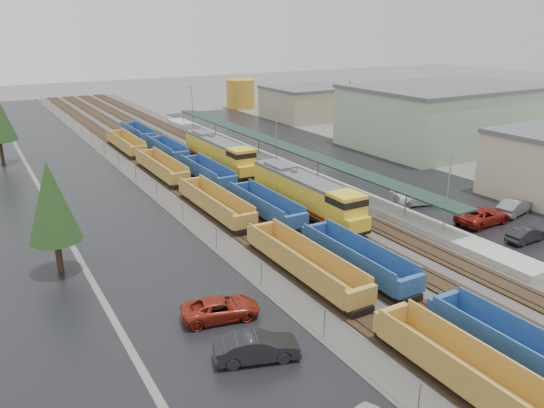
{
  "coord_description": "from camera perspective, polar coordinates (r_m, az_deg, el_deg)",
  "views": [
    {
      "loc": [
        -26.58,
        -11.0,
        18.48
      ],
      "look_at": [
        -2.24,
        30.94,
        2.0
      ],
      "focal_mm": 35.0,
      "sensor_mm": 36.0,
      "label": 1
    }
  ],
  "objects": [
    {
      "name": "locomotive_trail",
      "position": [
        71.27,
        -5.68,
        5.49
      ],
      "size": [
        2.76,
        18.16,
        4.11
      ],
      "color": "black",
      "rests_on": "ground"
    },
    {
      "name": "parked_car_west_c",
      "position": [
        35.73,
        -5.55,
        -11.14
      ],
      "size": [
        3.37,
        5.55,
        1.44
      ],
      "primitive_type": "imported",
      "rotation": [
        0.0,
        0.0,
        1.37
      ],
      "color": "maroon",
      "rests_on": "ground"
    },
    {
      "name": "parked_car_west_b",
      "position": [
        31.64,
        -1.65,
        -15.17
      ],
      "size": [
        3.2,
        5.27,
        1.64
      ],
      "primitive_type": "imported",
      "rotation": [
        0.0,
        0.0,
        1.25
      ],
      "color": "black",
      "rests_on": "ground"
    },
    {
      "name": "well_string_blue",
      "position": [
        53.08,
        -0.74,
        -0.33
      ],
      "size": [
        2.48,
        99.46,
        2.2
      ],
      "color": "navy",
      "rests_on": "ground"
    },
    {
      "name": "parked_car_east_b",
      "position": [
        55.37,
        21.72,
        -1.22
      ],
      "size": [
        2.85,
        5.93,
        1.63
      ],
      "primitive_type": "imported",
      "rotation": [
        0.0,
        0.0,
        1.6
      ],
      "color": "maroon",
      "rests_on": "ground"
    },
    {
      "name": "parked_car_east_c",
      "position": [
        59.08,
        15.25,
        0.67
      ],
      "size": [
        3.42,
        5.87,
        1.6
      ],
      "primitive_type": "imported",
      "rotation": [
        0.0,
        0.0,
        1.34
      ],
      "color": "silver",
      "rests_on": "ground"
    },
    {
      "name": "chainlink_fence",
      "position": [
        73.48,
        -15.92,
        4.77
      ],
      "size": [
        0.08,
        160.04,
        2.02
      ],
      "color": "gray",
      "rests_on": "ground"
    },
    {
      "name": "west_parking_lot",
      "position": [
        74.28,
        -20.21,
        3.2
      ],
      "size": [
        10.0,
        160.0,
        0.02
      ],
      "primitive_type": "cube",
      "color": "black",
      "rests_on": "ground"
    },
    {
      "name": "tree_east",
      "position": [
        88.8,
        8.29,
        10.81
      ],
      "size": [
        4.4,
        4.4,
        10.0
      ],
      "color": "#332316",
      "rests_on": "ground"
    },
    {
      "name": "storage_tank",
      "position": [
        125.09,
        -3.41,
        11.75
      ],
      "size": [
        6.52,
        6.52,
        6.52
      ],
      "primitive_type": "cylinder",
      "color": "#BD8B25",
      "rests_on": "ground"
    },
    {
      "name": "trackbed",
      "position": [
        78.0,
        -9.37,
        4.93
      ],
      "size": [
        14.6,
        160.0,
        0.22
      ],
      "color": "black",
      "rests_on": "ground"
    },
    {
      "name": "east_commuter_lot",
      "position": [
        78.36,
        6.47,
        5.02
      ],
      "size": [
        16.0,
        100.0,
        0.02
      ],
      "primitive_type": "cube",
      "color": "black",
      "rests_on": "ground"
    },
    {
      "name": "locomotive_lead",
      "position": [
        53.52,
        3.77,
        1.04
      ],
      "size": [
        2.76,
        18.16,
        4.11
      ],
      "color": "black",
      "rests_on": "ground"
    },
    {
      "name": "parked_car_east_a",
      "position": [
        52.55,
        25.69,
        -2.96
      ],
      "size": [
        1.55,
        4.25,
        1.39
      ],
      "primitive_type": "imported",
      "rotation": [
        0.0,
        0.0,
        1.59
      ],
      "color": "black",
      "rests_on": "ground"
    },
    {
      "name": "station_platform",
      "position": [
        73.07,
        0.46,
        4.71
      ],
      "size": [
        3.0,
        80.0,
        8.0
      ],
      "color": "#9E9B93",
      "rests_on": "ground"
    },
    {
      "name": "industrial_buildings",
      "position": [
        87.03,
        18.35,
        8.42
      ],
      "size": [
        32.52,
        75.3,
        9.5
      ],
      "color": "tan",
      "rests_on": "ground"
    },
    {
      "name": "well_string_yellow",
      "position": [
        47.27,
        -2.06,
        -2.78
      ],
      "size": [
        2.5,
        96.62,
        2.22
      ],
      "color": "#A4852D",
      "rests_on": "ground"
    },
    {
      "name": "distant_hills",
      "position": [
        233.63,
        -12.62,
        13.8
      ],
      "size": [
        301.0,
        140.0,
        25.2
      ],
      "color": "#4E5D48",
      "rests_on": "ground"
    },
    {
      "name": "parked_car_east_e",
      "position": [
        59.44,
        24.62,
        -0.28
      ],
      "size": [
        2.78,
        5.26,
        1.65
      ],
      "primitive_type": "imported",
      "rotation": [
        0.0,
        0.0,
        1.79
      ],
      "color": "slate",
      "rests_on": "ground"
    },
    {
      "name": "tree_west_near",
      "position": [
        43.16,
        -22.65,
        0.22
      ],
      "size": [
        3.96,
        3.96,
        9.0
      ],
      "color": "#332316",
      "rests_on": "ground"
    },
    {
      "name": "ballast_strip",
      "position": [
        78.03,
        -9.36,
        4.85
      ],
      "size": [
        20.0,
        160.0,
        0.08
      ],
      "primitive_type": "cube",
      "color": "#302D2B",
      "rests_on": "ground"
    }
  ]
}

